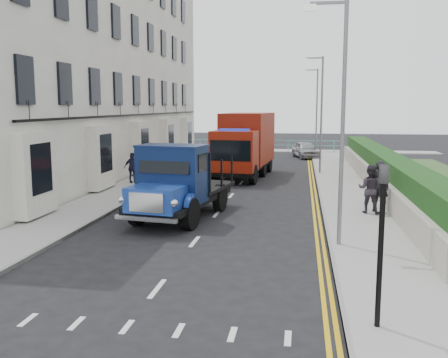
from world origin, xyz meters
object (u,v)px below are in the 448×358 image
lamp_near (339,110)px  red_lorry (245,143)px  bedford_lorry (175,187)px  parked_car_front (159,191)px  lamp_mid (319,108)px  lamp_far (315,107)px  pedestrian_east_near (379,186)px

lamp_near → red_lorry: bearing=106.5°
lamp_near → bedford_lorry: bearing=154.7°
bedford_lorry → parked_car_front: 2.93m
bedford_lorry → lamp_mid: bearing=77.0°
lamp_far → red_lorry: 12.54m
lamp_far → bedford_lorry: bearing=-103.1°
bedford_lorry → lamp_near: bearing=-16.2°
lamp_mid → red_lorry: size_ratio=0.97×
lamp_near → pedestrian_east_near: (1.92, 4.80, -2.89)m
bedford_lorry → pedestrian_east_near: 7.70m
red_lorry → lamp_far: bearing=75.3°
lamp_far → lamp_near: bearing=-90.0°
lamp_near → bedford_lorry: (-5.45, 2.57, -2.75)m
lamp_far → pedestrian_east_near: lamp_far is taller
lamp_far → pedestrian_east_near: (1.92, -21.20, -2.89)m
red_lorry → pedestrian_east_near: bearing=-51.8°
lamp_near → parked_car_front: bearing=143.0°
lamp_far → red_lorry: lamp_far is taller
lamp_mid → pedestrian_east_near: size_ratio=3.56×
lamp_near → lamp_far: (0.00, 26.00, 0.00)m
lamp_far → bedford_lorry: size_ratio=1.17×
lamp_far → pedestrian_east_near: size_ratio=3.56×
bedford_lorry → red_lorry: red_lorry is taller
bedford_lorry → lamp_far: bearing=86.0°
bedford_lorry → red_lorry: size_ratio=0.83×
lamp_mid → pedestrian_east_near: 11.72m
lamp_mid → lamp_far: 10.00m
red_lorry → parked_car_front: size_ratio=1.95×
lamp_near → lamp_mid: 16.00m
lamp_mid → lamp_near: bearing=-90.0°
parked_car_front → pedestrian_east_near: 8.72m
pedestrian_east_near → lamp_mid: bearing=-56.4°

